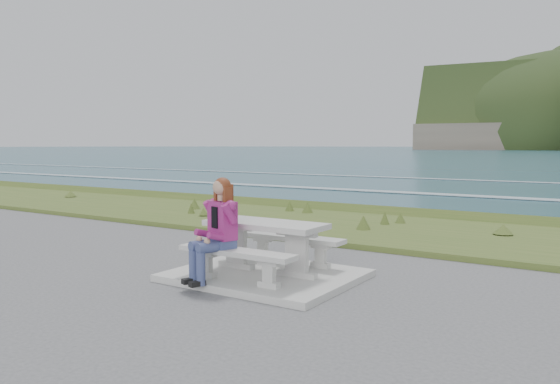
{
  "coord_description": "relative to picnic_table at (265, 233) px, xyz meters",
  "views": [
    {
      "loc": [
        4.51,
        -6.51,
        1.98
      ],
      "look_at": [
        -0.53,
        1.2,
        1.17
      ],
      "focal_mm": 35.0,
      "sensor_mm": 36.0,
      "label": 1
    }
  ],
  "objects": [
    {
      "name": "concrete_slab",
      "position": [
        -0.0,
        0.0,
        -0.63
      ],
      "size": [
        2.6,
        2.1,
        0.1
      ],
      "primitive_type": "cube",
      "color": "#ACACA7",
      "rests_on": "ground"
    },
    {
      "name": "shore_drop",
      "position": [
        -0.0,
        7.9,
        -0.68
      ],
      "size": [
        160.0,
        0.8,
        2.2
      ],
      "primitive_type": "cube",
      "color": "brown",
      "rests_on": "ground"
    },
    {
      "name": "grass_verge",
      "position": [
        -0.0,
        5.0,
        -0.68
      ],
      "size": [
        160.0,
        4.5,
        0.22
      ],
      "primitive_type": "cube",
      "color": "#3C5921",
      "rests_on": "ground"
    },
    {
      "name": "bench_landward",
      "position": [
        0.0,
        -0.7,
        -0.23
      ],
      "size": [
        1.8,
        0.35,
        0.45
      ],
      "color": "#ACACA7",
      "rests_on": "concrete_slab"
    },
    {
      "name": "ocean",
      "position": [
        -0.0,
        25.09,
        -2.42
      ],
      "size": [
        1600.0,
        1600.0,
        0.09
      ],
      "color": "#214E5E",
      "rests_on": "ground"
    },
    {
      "name": "bench_seaward",
      "position": [
        0.0,
        0.7,
        -0.23
      ],
      "size": [
        1.8,
        0.35,
        0.45
      ],
      "color": "#ACACA7",
      "rests_on": "concrete_slab"
    },
    {
      "name": "picnic_table",
      "position": [
        0.0,
        0.0,
        0.0
      ],
      "size": [
        1.8,
        0.75,
        0.75
      ],
      "color": "#ACACA7",
      "rests_on": "concrete_slab"
    },
    {
      "name": "seated_woman",
      "position": [
        -0.3,
        -0.83,
        -0.06
      ],
      "size": [
        0.59,
        0.79,
        1.43
      ],
      "rotation": [
        0.0,
        0.0,
        -0.31
      ],
      "color": "navy",
      "rests_on": "concrete_slab"
    }
  ]
}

